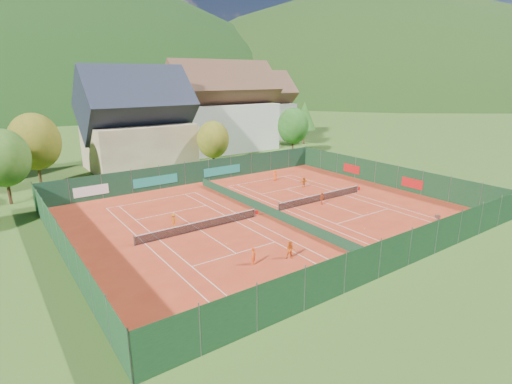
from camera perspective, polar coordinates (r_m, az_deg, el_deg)
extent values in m
plane|color=#31551A|center=(42.83, 1.55, -3.21)|extent=(600.00, 600.00, 0.00)
cube|color=#B1331A|center=(42.82, 1.55, -3.18)|extent=(40.00, 32.00, 0.01)
cube|color=white|center=(49.15, -14.43, -1.10)|extent=(10.97, 0.06, 0.00)
cube|color=white|center=(29.73, 3.00, -12.41)|extent=(10.97, 0.06, 0.00)
cube|color=white|center=(36.87, -15.59, -7.10)|extent=(0.06, 23.77, 0.00)
cube|color=white|center=(41.45, -1.24, -3.84)|extent=(0.06, 23.77, 0.00)
cube|color=white|center=(37.30, -13.61, -6.68)|extent=(0.06, 23.77, 0.00)
cube|color=white|center=(40.74, -2.83, -4.22)|extent=(0.06, 23.77, 0.00)
cube|color=white|center=(44.30, -11.83, -2.85)|extent=(8.23, 0.06, 0.00)
cube|color=white|center=(33.72, -2.85, -8.76)|extent=(8.23, 0.06, 0.00)
cube|color=white|center=(38.84, -7.97, -5.42)|extent=(0.06, 12.80, 0.00)
cube|color=white|center=(56.52, 0.81, 1.68)|extent=(10.97, 0.06, 0.00)
cube|color=white|center=(40.77, 21.03, -5.33)|extent=(10.97, 0.06, 0.00)
cube|color=white|center=(44.30, 4.16, -2.53)|extent=(0.06, 23.77, 0.00)
cube|color=white|center=(51.69, 13.60, -0.19)|extent=(0.06, 23.77, 0.00)
cube|color=white|center=(45.14, 5.50, -2.20)|extent=(0.06, 23.77, 0.00)
cube|color=white|center=(50.69, 12.57, -0.45)|extent=(0.06, 23.77, 0.00)
cube|color=white|center=(52.35, 4.35, 0.44)|extent=(8.23, 0.06, 0.00)
cube|color=white|center=(43.76, 15.11, -3.31)|extent=(8.23, 0.06, 0.00)
cube|color=white|center=(47.82, 9.24, -1.28)|extent=(0.06, 12.80, 0.00)
cylinder|color=#59595B|center=(36.43, -17.01, -6.67)|extent=(0.10, 0.10, 1.02)
cylinder|color=#59595B|center=(41.77, -0.20, -2.95)|extent=(0.10, 0.10, 1.02)
cube|color=black|center=(38.68, -8.00, -4.80)|extent=(12.80, 0.02, 0.86)
cube|color=white|center=(38.53, -8.02, -4.20)|extent=(12.80, 0.04, 0.06)
cube|color=red|center=(41.92, 0.08, -2.96)|extent=(0.40, 0.04, 0.40)
cylinder|color=#59595B|center=(43.59, 3.24, -2.14)|extent=(0.10, 0.10, 1.02)
cylinder|color=#59595B|center=(52.22, 14.30, 0.50)|extent=(0.10, 0.10, 1.02)
cube|color=black|center=(47.69, 9.27, -0.76)|extent=(12.80, 0.02, 0.86)
cube|color=white|center=(47.57, 9.29, -0.27)|extent=(12.80, 0.04, 0.06)
cube|color=red|center=(52.43, 14.47, 0.48)|extent=(0.40, 0.04, 0.40)
cube|color=#133621|center=(42.66, 1.56, -2.55)|extent=(0.03, 28.80, 1.00)
cube|color=#123320|center=(55.50, -8.41, 2.82)|extent=(40.00, 0.04, 3.00)
cube|color=teal|center=(53.17, -14.12, 1.56)|extent=(6.00, 0.03, 1.20)
cube|color=teal|center=(57.39, -4.82, 3.07)|extent=(6.00, 0.03, 1.20)
cube|color=silver|center=(50.97, -22.48, 0.17)|extent=(4.00, 0.03, 1.20)
cube|color=#123219|center=(31.91, 19.28, -8.29)|extent=(40.00, 0.04, 3.00)
cube|color=#15391D|center=(34.94, -25.89, -6.89)|extent=(0.04, 32.00, 3.00)
cube|color=#12331A|center=(56.27, 18.10, 2.36)|extent=(0.04, 32.00, 3.00)
cube|color=#B21414|center=(54.10, 21.39, 1.17)|extent=(0.03, 3.00, 1.20)
cube|color=#B21414|center=(59.93, 13.47, 3.25)|extent=(0.03, 3.00, 1.20)
cube|color=beige|center=(66.66, -16.36, 6.34)|extent=(15.00, 12.00, 7.00)
cube|color=#1E2333|center=(65.92, -16.82, 11.91)|extent=(16.20, 12.00, 12.00)
cube|color=silver|center=(79.85, -4.84, 9.22)|extent=(20.00, 11.00, 9.00)
cube|color=brown|center=(79.29, -4.97, 14.42)|extent=(21.60, 11.00, 11.00)
cube|color=silver|center=(94.16, 0.08, 10.04)|extent=(16.00, 10.00, 8.00)
cube|color=brown|center=(93.68, 0.08, 14.00)|extent=(17.28, 10.00, 10.00)
cylinder|color=#4B2C1A|center=(53.84, -31.78, -0.04)|extent=(0.36, 0.36, 2.80)
ellipsoid|color=#2E5C1A|center=(53.03, -32.42, 4.12)|extent=(5.72, 5.72, 6.58)
cylinder|color=#422D17|center=(59.93, -28.49, 2.07)|extent=(0.36, 0.36, 3.15)
ellipsoid|color=olive|center=(59.14, -29.08, 6.29)|extent=(6.44, 6.44, 7.40)
cylinder|color=#432D18|center=(63.48, -6.07, 4.35)|extent=(0.36, 0.36, 2.45)
ellipsoid|color=olive|center=(62.86, -6.16, 7.47)|extent=(5.01, 5.01, 5.76)
cylinder|color=#462B19|center=(75.25, 5.24, 6.38)|extent=(0.36, 0.36, 2.80)
ellipsoid|color=#215C1A|center=(74.67, 5.32, 9.41)|extent=(5.72, 5.72, 6.58)
cylinder|color=#4E381C|center=(87.68, 6.84, 7.86)|extent=(0.36, 0.36, 3.15)
cone|color=#235719|center=(87.14, 6.94, 10.79)|extent=(5.04, 5.04, 5.85)
cylinder|color=#472E19|center=(88.91, -0.53, 8.21)|extent=(0.36, 0.36, 3.50)
ellipsoid|color=olive|center=(88.35, -0.54, 11.42)|extent=(7.15, 7.15, 8.22)
ellipsoid|color=black|center=(338.76, -29.14, 4.62)|extent=(440.00, 440.00, 242.00)
ellipsoid|color=black|center=(349.35, 14.49, 7.10)|extent=(380.00, 380.00, 220.40)
cylinder|color=slate|center=(44.29, 24.52, -3.49)|extent=(0.02, 0.02, 0.80)
cylinder|color=slate|center=(44.54, 24.72, -3.41)|extent=(0.02, 0.02, 0.80)
cylinder|color=slate|center=(44.43, 24.19, -3.39)|extent=(0.02, 0.02, 0.80)
cylinder|color=slate|center=(44.68, 24.39, -3.31)|extent=(0.02, 0.02, 0.80)
cube|color=slate|center=(44.44, 24.48, -3.22)|extent=(0.34, 0.34, 0.30)
ellipsoid|color=#CCD833|center=(44.43, 24.48, -3.18)|extent=(0.28, 0.28, 0.16)
sphere|color=#CCD833|center=(35.59, -4.25, -7.34)|extent=(0.07, 0.07, 0.07)
sphere|color=#CCD833|center=(40.18, 15.26, -5.07)|extent=(0.07, 0.07, 0.07)
sphere|color=#CCD833|center=(48.18, 0.37, -0.90)|extent=(0.07, 0.07, 0.07)
sphere|color=#CCD833|center=(49.72, -6.46, -0.46)|extent=(0.07, 0.07, 0.07)
sphere|color=#CCD833|center=(44.84, 15.62, -2.85)|extent=(0.07, 0.07, 0.07)
imported|color=#F24D15|center=(31.57, -0.33, -9.13)|extent=(0.62, 0.61, 1.45)
imported|color=#DB5913|center=(32.60, 4.95, -8.24)|extent=(0.96, 0.91, 1.55)
imported|color=#CF5C12|center=(39.76, -11.69, -3.98)|extent=(1.07, 0.82, 1.45)
imported|color=#DB4613|center=(46.40, 9.40, -0.92)|extent=(0.87, 0.81, 1.43)
imported|color=#F15115|center=(56.38, 2.73, 2.40)|extent=(0.80, 0.58, 1.50)
imported|color=#CC5912|center=(53.24, 6.85, 1.41)|extent=(1.32, 0.47, 1.41)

